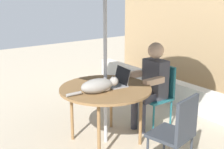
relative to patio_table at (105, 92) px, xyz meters
The scene contains 8 objects.
ground_plane 0.69m from the patio_table, ahead, with size 14.00×14.00×0.00m, color #BCAD93.
planter_wall_low 1.80m from the patio_table, 90.00° to the left, with size 4.96×0.20×0.40m, color beige.
patio_table is the anchor object (origin of this frame).
chair_occupied 0.95m from the patio_table, 90.00° to the left, with size 0.40×0.40×0.87m.
chair_empty 1.04m from the patio_table, 12.18° to the left, with size 0.48×0.48×0.87m.
person_seated 0.78m from the patio_table, 90.00° to the left, with size 0.48×0.48×1.21m.
laptop 0.23m from the patio_table, 89.58° to the left, with size 0.33×0.29×0.21m.
cat 0.24m from the patio_table, 58.23° to the right, with size 0.23×0.65×0.17m.
Camera 1 is at (2.92, -2.04, 1.92)m, focal length 48.75 mm.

